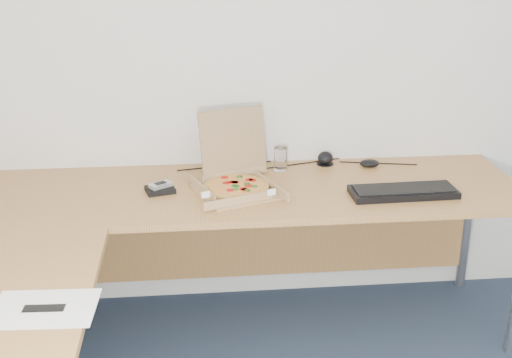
{
  "coord_description": "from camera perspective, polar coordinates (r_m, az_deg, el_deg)",
  "views": [
    {
      "loc": [
        -0.71,
        -1.34,
        1.84
      ],
      "look_at": [
        -0.45,
        1.28,
        0.82
      ],
      "focal_mm": 46.83,
      "sensor_mm": 36.0,
      "label": 1
    }
  ],
  "objects": [
    {
      "name": "room_shell",
      "position": [
        1.63,
        20.63,
        -1.44
      ],
      "size": [
        3.5,
        3.5,
        2.5
      ],
      "primitive_type": null,
      "color": "silver",
      "rests_on": "ground"
    },
    {
      "name": "desk",
      "position": [
        2.58,
        -7.65,
        -5.2
      ],
      "size": [
        2.5,
        2.2,
        0.73
      ],
      "color": "#B07A3F",
      "rests_on": "ground"
    },
    {
      "name": "pizza_box",
      "position": [
        2.93,
        -1.73,
        -0.3
      ],
      "size": [
        0.32,
        0.37,
        0.32
      ],
      "rotation": [
        0.0,
        0.0,
        0.36
      ],
      "color": "tan",
      "rests_on": "desk"
    },
    {
      "name": "drinking_glass",
      "position": [
        3.17,
        2.1,
        1.72
      ],
      "size": [
        0.06,
        0.06,
        0.11
      ],
      "primitive_type": "cylinder",
      "color": "white",
      "rests_on": "desk"
    },
    {
      "name": "keyboard",
      "position": [
        2.96,
        12.46,
        -1.09
      ],
      "size": [
        0.46,
        0.18,
        0.03
      ],
      "primitive_type": "cube",
      "rotation": [
        0.0,
        0.0,
        0.03
      ],
      "color": "black",
      "rests_on": "desk"
    },
    {
      "name": "mouse",
      "position": [
        3.27,
        9.66,
        1.34
      ],
      "size": [
        0.1,
        0.07,
        0.04
      ],
      "primitive_type": "ellipsoid",
      "rotation": [
        0.0,
        0.0,
        -0.01
      ],
      "color": "black",
      "rests_on": "desk"
    },
    {
      "name": "wallet",
      "position": [
        2.96,
        -8.19,
        -0.91
      ],
      "size": [
        0.14,
        0.13,
        0.02
      ],
      "primitive_type": "cube",
      "rotation": [
        0.0,
        0.0,
        0.26
      ],
      "color": "black",
      "rests_on": "desk"
    },
    {
      "name": "phone",
      "position": [
        2.96,
        -8.17,
        -0.51
      ],
      "size": [
        0.11,
        0.1,
        0.02
      ],
      "primitive_type": "cube",
      "rotation": [
        0.0,
        0.0,
        0.58
      ],
      "color": "#B2B5BA",
      "rests_on": "wallet"
    },
    {
      "name": "paper_sheet",
      "position": [
        2.18,
        -17.67,
        -10.5
      ],
      "size": [
        0.33,
        0.24,
        0.0
      ],
      "primitive_type": "cube",
      "rotation": [
        0.0,
        0.0,
        -0.05
      ],
      "color": "white",
      "rests_on": "desk"
    },
    {
      "name": "dome_speaker",
      "position": [
        3.27,
        5.94,
        1.84
      ],
      "size": [
        0.08,
        0.08,
        0.07
      ],
      "primitive_type": "ellipsoid",
      "color": "black",
      "rests_on": "desk"
    },
    {
      "name": "cable_bundle",
      "position": [
        3.25,
        3.12,
        1.22
      ],
      "size": [
        0.56,
        0.12,
        0.01
      ],
      "primitive_type": null,
      "rotation": [
        0.0,
        0.0,
        0.14
      ],
      "color": "black",
      "rests_on": "desk"
    }
  ]
}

